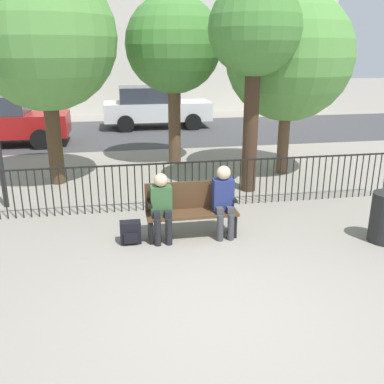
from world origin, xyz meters
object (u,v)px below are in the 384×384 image
(tree_2, at_px, (255,33))
(tree_3, at_px, (289,57))
(park_bench, at_px, (191,208))
(backpack, at_px, (131,233))
(tree_0, at_px, (173,46))
(seated_person_1, at_px, (223,197))
(parked_car_1, at_px, (155,106))
(tree_1, at_px, (44,38))
(seated_person_0, at_px, (162,204))

(tree_2, height_order, tree_3, tree_2)
(park_bench, xyz_separation_m, backpack, (-1.03, -0.13, -0.31))
(backpack, relative_size, tree_0, 0.08)
(tree_0, distance_m, tree_3, 2.97)
(seated_person_1, bearing_deg, backpack, -179.84)
(tree_0, height_order, tree_2, tree_0)
(parked_car_1, bearing_deg, tree_0, -90.13)
(park_bench, distance_m, tree_2, 3.97)
(parked_car_1, bearing_deg, tree_2, -81.56)
(tree_0, bearing_deg, parked_car_1, 89.87)
(seated_person_1, distance_m, tree_1, 5.43)
(tree_0, relative_size, tree_2, 1.00)
(seated_person_0, xyz_separation_m, seated_person_1, (1.03, 0.00, 0.04))
(tree_2, xyz_separation_m, parked_car_1, (-1.26, 8.49, -2.49))
(seated_person_0, bearing_deg, park_bench, 14.29)
(park_bench, relative_size, tree_3, 0.35)
(backpack, bearing_deg, tree_0, 74.08)
(tree_0, xyz_separation_m, tree_3, (2.55, -1.50, -0.27))
(park_bench, distance_m, tree_0, 5.60)
(parked_car_1, bearing_deg, tree_1, -112.81)
(tree_3, relative_size, parked_car_1, 1.04)
(park_bench, relative_size, seated_person_0, 1.32)
(backpack, relative_size, parked_car_1, 0.09)
(tree_3, height_order, parked_car_1, tree_3)
(seated_person_1, relative_size, tree_2, 0.28)
(tree_1, bearing_deg, park_bench, -53.95)
(park_bench, distance_m, backpack, 1.08)
(parked_car_1, bearing_deg, tree_3, -70.72)
(tree_2, distance_m, parked_car_1, 8.93)
(backpack, bearing_deg, park_bench, 7.20)
(tree_0, xyz_separation_m, parked_car_1, (0.01, 5.75, -2.26))
(seated_person_1, distance_m, backpack, 1.63)
(seated_person_0, xyz_separation_m, tree_0, (0.93, 5.07, 2.45))
(tree_1, relative_size, tree_3, 1.11)
(park_bench, relative_size, seated_person_1, 1.24)
(tree_1, bearing_deg, seated_person_0, -60.61)
(tree_2, distance_m, tree_3, 1.85)
(seated_person_1, xyz_separation_m, tree_1, (-3.09, 3.66, 2.55))
(seated_person_0, xyz_separation_m, tree_2, (2.20, 2.33, 2.68))
(seated_person_0, height_order, parked_car_1, parked_car_1)
(backpack, relative_size, tree_2, 0.08)
(park_bench, height_order, tree_3, tree_3)
(park_bench, bearing_deg, seated_person_1, -13.55)
(seated_person_0, bearing_deg, tree_1, 119.39)
(seated_person_0, xyz_separation_m, backpack, (-0.52, 0.00, -0.47))
(seated_person_0, height_order, tree_2, tree_2)
(backpack, distance_m, tree_2, 4.77)
(parked_car_1, bearing_deg, seated_person_1, -89.54)
(tree_3, bearing_deg, park_bench, -130.84)
(tree_3, xyz_separation_m, parked_car_1, (-2.54, 7.25, -1.99))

